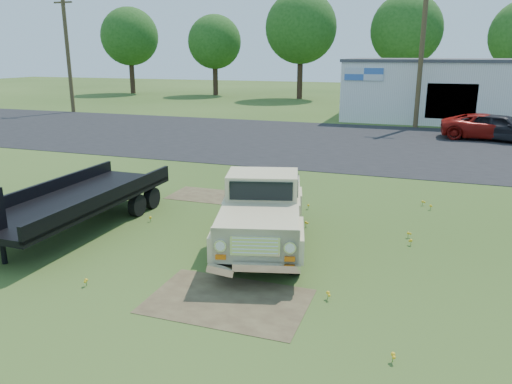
% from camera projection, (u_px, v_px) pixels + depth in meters
% --- Properties ---
extents(ground, '(140.00, 140.00, 0.00)m').
position_uv_depth(ground, '(218.00, 238.00, 12.66)').
color(ground, '#2E4616').
rests_on(ground, ground).
extents(asphalt_lot, '(90.00, 14.00, 0.02)m').
position_uv_depth(asphalt_lot, '(331.00, 142.00, 26.31)').
color(asphalt_lot, black).
rests_on(asphalt_lot, ground).
extents(dirt_patch_a, '(3.00, 2.00, 0.01)m').
position_uv_depth(dirt_patch_a, '(228.00, 301.00, 9.46)').
color(dirt_patch_a, '#473926').
rests_on(dirt_patch_a, ground).
extents(dirt_patch_b, '(2.20, 1.60, 0.01)m').
position_uv_depth(dirt_patch_b, '(204.00, 195.00, 16.48)').
color(dirt_patch_b, '#473926').
rests_on(dirt_patch_b, ground).
extents(commercial_building, '(14.20, 8.20, 4.15)m').
position_uv_depth(commercial_building, '(450.00, 89.00, 34.75)').
color(commercial_building, white).
rests_on(commercial_building, ground).
extents(utility_pole_west, '(1.60, 0.30, 9.00)m').
position_uv_depth(utility_pole_west, '(68.00, 52.00, 38.39)').
color(utility_pole_west, '#4B3B23').
rests_on(utility_pole_west, ground).
extents(utility_pole_mid, '(1.60, 0.30, 9.00)m').
position_uv_depth(utility_pole_mid, '(422.00, 52.00, 30.17)').
color(utility_pole_mid, '#4B3B23').
rests_on(utility_pole_mid, ground).
extents(treeline_a, '(6.40, 6.40, 9.52)m').
position_uv_depth(treeline_a, '(130.00, 37.00, 56.21)').
color(treeline_a, '#372419').
rests_on(treeline_a, ground).
extents(treeline_b, '(5.76, 5.76, 8.57)m').
position_uv_depth(treeline_b, '(215.00, 42.00, 54.12)').
color(treeline_b, '#372419').
rests_on(treeline_b, ground).
extents(treeline_c, '(7.04, 7.04, 10.47)m').
position_uv_depth(treeline_c, '(301.00, 28.00, 49.25)').
color(treeline_c, '#372419').
rests_on(treeline_c, ground).
extents(treeline_d, '(6.72, 6.72, 10.00)m').
position_uv_depth(treeline_d, '(406.00, 30.00, 47.09)').
color(treeline_d, '#372419').
rests_on(treeline_d, ground).
extents(vintage_pickup_truck, '(3.21, 5.41, 1.84)m').
position_uv_depth(vintage_pickup_truck, '(263.00, 209.00, 11.96)').
color(vintage_pickup_truck, beige).
rests_on(vintage_pickup_truck, ground).
extents(flatbed_trailer, '(2.25, 6.63, 1.81)m').
position_uv_depth(flatbed_trailer, '(75.00, 196.00, 13.19)').
color(flatbed_trailer, black).
rests_on(flatbed_trailer, ground).
extents(red_pickup, '(4.88, 2.31, 1.35)m').
position_uv_depth(red_pickup, '(488.00, 127.00, 26.97)').
color(red_pickup, maroon).
rests_on(red_pickup, ground).
extents(dark_sedan, '(4.55, 3.21, 1.44)m').
position_uv_depth(dark_sedan, '(502.00, 128.00, 26.37)').
color(dark_sedan, black).
rests_on(dark_sedan, ground).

